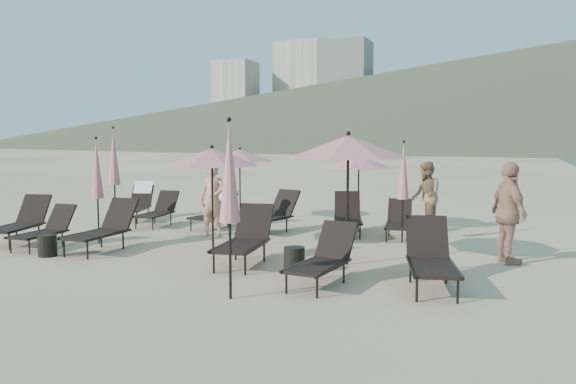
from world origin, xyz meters
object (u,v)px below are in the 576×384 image
at_px(umbrella_closed_2, 114,158).
at_px(side_table_1, 294,260).
at_px(lounger_7, 158,210).
at_px(lounger_9, 271,214).
at_px(lounger_6, 137,202).
at_px(beachgoer_b, 426,196).
at_px(umbrella_closed_0, 229,173).
at_px(umbrella_closed_1, 403,172).
at_px(lounger_2, 103,228).
at_px(umbrella_open_2, 240,156).
at_px(lounger_10, 348,215).
at_px(umbrella_open_0, 212,157).
at_px(lounger_3, 245,238).
at_px(lounger_8, 217,210).
at_px(umbrella_closed_3, 97,169).
at_px(lounger_4, 323,257).
at_px(side_table_0, 47,246).
at_px(umbrella_open_1, 348,147).
at_px(umbrella_open_3, 359,162).
at_px(lounger_11, 399,221).
at_px(lounger_5, 431,257).
at_px(beachgoer_a, 213,200).
at_px(beachgoer_c, 509,213).
at_px(lounger_0, 20,221).
at_px(lounger_1, 45,229).

distance_m(umbrella_closed_2, side_table_1, 7.06).
xyz_separation_m(lounger_7, lounger_9, (3.32, 0.10, 0.06)).
height_order(lounger_6, beachgoer_b, beachgoer_b).
distance_m(umbrella_closed_0, umbrella_closed_1, 5.72).
bearing_deg(lounger_2, umbrella_open_2, 81.53).
bearing_deg(lounger_10, side_table_1, -103.43).
bearing_deg(umbrella_open_0, lounger_7, 142.56).
xyz_separation_m(lounger_3, lounger_7, (-4.32, 3.36, -0.07)).
bearing_deg(lounger_8, umbrella_closed_3, -107.89).
xyz_separation_m(lounger_4, lounger_7, (-6.17, 4.25, -0.01)).
bearing_deg(lounger_3, lounger_6, 135.36).
distance_m(side_table_0, beachgoer_b, 9.04).
distance_m(lounger_6, umbrella_open_0, 5.51).
bearing_deg(lounger_6, lounger_4, -53.35).
height_order(umbrella_open_0, side_table_0, umbrella_open_0).
bearing_deg(umbrella_closed_0, umbrella_closed_3, 149.99).
bearing_deg(lounger_6, umbrella_closed_1, -25.06).
relative_size(lounger_4, umbrella_open_0, 0.76).
xyz_separation_m(lounger_6, lounger_7, (1.28, -0.78, -0.09)).
distance_m(umbrella_open_1, umbrella_open_3, 4.31).
bearing_deg(lounger_11, umbrella_open_1, -104.35).
bearing_deg(lounger_3, umbrella_closed_0, -76.75).
distance_m(lounger_10, umbrella_closed_1, 2.01).
height_order(lounger_2, lounger_5, lounger_5).
xyz_separation_m(beachgoer_a, beachgoer_c, (6.66, -0.56, 0.07)).
bearing_deg(umbrella_open_2, side_table_1, -54.90).
xyz_separation_m(lounger_6, lounger_8, (2.91, -0.45, -0.04)).
bearing_deg(umbrella_open_1, umbrella_open_2, 135.12).
relative_size(umbrella_open_0, umbrella_open_2, 1.04).
xyz_separation_m(umbrella_closed_2, beachgoer_a, (3.01, -0.11, -0.98)).
distance_m(lounger_7, lounger_9, 3.32).
height_order(umbrella_open_0, umbrella_closed_3, umbrella_closed_3).
relative_size(lounger_2, lounger_11, 1.14).
height_order(lounger_8, beachgoer_b, beachgoer_b).
relative_size(umbrella_open_0, side_table_1, 4.84).
relative_size(lounger_0, side_table_1, 4.16).
height_order(lounger_1, lounger_8, lounger_8).
bearing_deg(umbrella_open_3, lounger_0, -143.99).
height_order(lounger_1, lounger_5, lounger_5).
relative_size(side_table_1, beachgoer_c, 0.24).
relative_size(lounger_0, umbrella_open_0, 0.86).
bearing_deg(umbrella_open_1, lounger_1, -172.45).
height_order(lounger_5, umbrella_open_3, umbrella_open_3).
relative_size(lounger_1, umbrella_closed_3, 0.65).
xyz_separation_m(lounger_1, beachgoer_c, (9.29, 2.09, 0.55)).
xyz_separation_m(lounger_3, beachgoer_a, (-2.09, 2.44, 0.40)).
relative_size(lounger_9, umbrella_open_2, 0.90).
bearing_deg(umbrella_open_3, lounger_6, -173.80).
height_order(lounger_2, lounger_3, lounger_3).
height_order(lounger_3, side_table_0, lounger_3).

